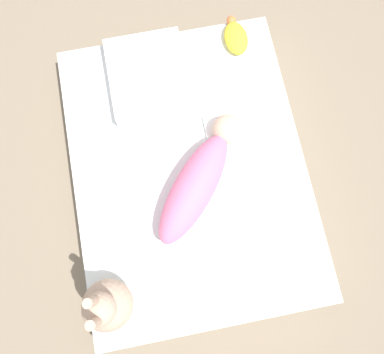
{
  "coord_description": "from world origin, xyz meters",
  "views": [
    {
      "loc": [
        -0.39,
        0.06,
        1.7
      ],
      "look_at": [
        -0.05,
        -0.0,
        0.22
      ],
      "focal_mm": 35.0,
      "sensor_mm": 36.0,
      "label": 1
    }
  ],
  "objects_px": {
    "pillow": "(148,77)",
    "bunny_plush": "(106,306)",
    "swaddled_baby": "(200,179)",
    "turtle_plush": "(236,37)"
  },
  "relations": [
    {
      "from": "pillow",
      "to": "bunny_plush",
      "type": "relative_size",
      "value": 1.08
    },
    {
      "from": "swaddled_baby",
      "to": "turtle_plush",
      "type": "xyz_separation_m",
      "value": [
        0.63,
        -0.29,
        -0.05
      ]
    },
    {
      "from": "bunny_plush",
      "to": "swaddled_baby",
      "type": "bearing_deg",
      "value": -46.55
    },
    {
      "from": "swaddled_baby",
      "to": "bunny_plush",
      "type": "height_order",
      "value": "bunny_plush"
    },
    {
      "from": "swaddled_baby",
      "to": "turtle_plush",
      "type": "distance_m",
      "value": 0.69
    },
    {
      "from": "bunny_plush",
      "to": "pillow",
      "type": "bearing_deg",
      "value": -18.2
    },
    {
      "from": "swaddled_baby",
      "to": "bunny_plush",
      "type": "distance_m",
      "value": 0.59
    },
    {
      "from": "turtle_plush",
      "to": "bunny_plush",
      "type": "bearing_deg",
      "value": 145.1
    },
    {
      "from": "pillow",
      "to": "turtle_plush",
      "type": "distance_m",
      "value": 0.44
    },
    {
      "from": "swaddled_baby",
      "to": "pillow",
      "type": "bearing_deg",
      "value": 53.76
    }
  ]
}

